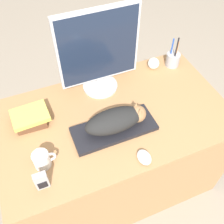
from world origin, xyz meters
name	(u,v)px	position (x,y,z in m)	size (l,w,h in m)	color
ground_plane	(134,223)	(0.00, 0.00, 0.00)	(12.00, 12.00, 0.00)	gray
desk	(114,151)	(0.00, 0.38, 0.38)	(1.32, 0.76, 0.75)	#9E7047
keyboard	(114,129)	(-0.04, 0.29, 0.76)	(0.45, 0.18, 0.02)	black
cat	(118,120)	(-0.02, 0.29, 0.83)	(0.34, 0.14, 0.12)	black
monitor	(99,51)	(0.01, 0.63, 1.03)	(0.46, 0.21, 0.52)	#B7B7BC
computer_mouse	(144,157)	(0.03, 0.07, 0.77)	(0.07, 0.09, 0.03)	silver
coffee_mug	(42,160)	(-0.44, 0.23, 0.80)	(0.11, 0.08, 0.09)	silver
pen_cup	(173,59)	(0.53, 0.65, 0.80)	(0.09, 0.09, 0.22)	#939399
baseball	(154,63)	(0.40, 0.67, 0.79)	(0.07, 0.07, 0.07)	silver
phone	(41,181)	(-0.46, 0.12, 0.81)	(0.06, 0.03, 0.11)	#99999E
book_stack	(30,118)	(-0.44, 0.52, 0.79)	(0.20, 0.16, 0.07)	brown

